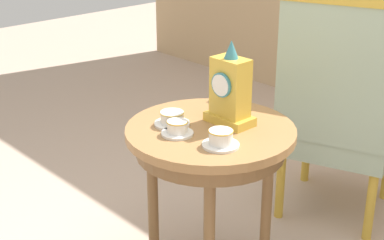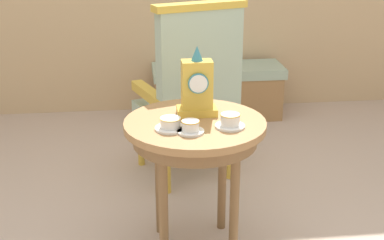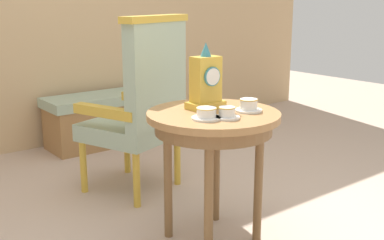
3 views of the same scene
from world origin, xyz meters
TOP-DOWN VIEW (x-y plane):
  - side_table at (-0.08, 0.05)m, footprint 0.67×0.67m
  - teacup_left at (-0.20, -0.04)m, footprint 0.14×0.14m
  - teacup_right at (-0.11, -0.09)m, footprint 0.12×0.12m
  - teacup_center at (0.07, -0.05)m, footprint 0.14×0.14m
  - mantel_clock at (-0.06, 0.14)m, footprint 0.19×0.11m
  - armchair at (-0.01, 0.83)m, footprint 0.69×0.68m
  - window_bench at (0.35, 1.95)m, footprint 1.08×0.40m

SIDE VIEW (x-z plane):
  - window_bench at x=0.35m, z-range 0.00..0.44m
  - armchair at x=-0.01m, z-range 0.02..1.16m
  - side_table at x=-0.08m, z-range 0.26..0.95m
  - teacup_right at x=-0.11m, z-range 0.69..0.74m
  - teacup_left at x=-0.20m, z-range 0.69..0.74m
  - teacup_center at x=0.07m, z-range 0.69..0.75m
  - mantel_clock at x=-0.06m, z-range 0.66..0.99m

